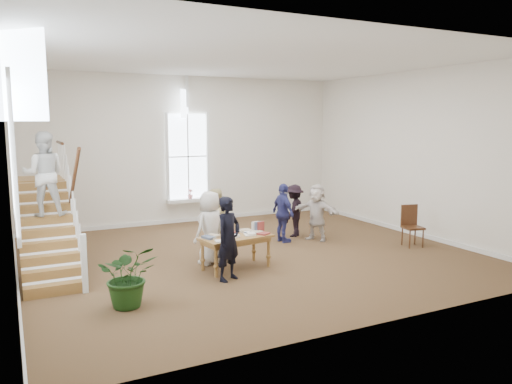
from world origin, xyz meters
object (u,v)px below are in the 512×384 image
library_table (236,239)px  woman_cluster_a (283,213)px  elderly_woman (210,228)px  person_yellow (214,223)px  woman_cluster_b (294,211)px  floor_plant (129,276)px  side_chair (411,223)px  woman_cluster_c (317,212)px  police_officer (229,239)px

library_table → woman_cluster_a: woman_cluster_a is taller
library_table → elderly_woman: size_ratio=0.99×
person_yellow → woman_cluster_a: (2.12, 0.51, -0.03)m
woman_cluster_b → floor_plant: (-5.21, -3.28, -0.17)m
elderly_woman → side_chair: elderly_woman is taller
elderly_woman → woman_cluster_b: bearing=-178.1°
library_table → woman_cluster_b: bearing=29.1°
woman_cluster_a → library_table: bearing=125.0°
woman_cluster_b → side_chair: woman_cluster_b is taller
elderly_woman → woman_cluster_a: size_ratio=1.05×
elderly_woman → floor_plant: size_ratio=1.49×
woman_cluster_c → side_chair: bearing=20.6°
woman_cluster_b → woman_cluster_c: 0.72m
police_officer → woman_cluster_b: (3.12, 2.71, -0.12)m
library_table → woman_cluster_c: (2.96, 1.39, 0.12)m
elderly_woman → floor_plant: elderly_woman is taller
elderly_woman → side_chair: size_ratio=1.56×
elderly_woman → library_table: bearing=98.1°
library_table → person_yellow: size_ratio=1.01×
police_officer → library_table: bearing=27.7°
library_table → person_yellow: bearing=85.0°
library_table → police_officer: police_officer is taller
person_yellow → floor_plant: size_ratio=1.47×
person_yellow → side_chair: size_ratio=1.54×
library_table → side_chair: bearing=-10.6°
police_officer → side_chair: 5.25m
police_officer → floor_plant: (-2.08, -0.57, -0.29)m
woman_cluster_a → woman_cluster_c: size_ratio=1.03×
woman_cluster_a → side_chair: bearing=-126.2°
side_chair → library_table: bearing=-169.1°
person_yellow → woman_cluster_c: size_ratio=1.06×
woman_cluster_a → elderly_woman: bearing=109.8°
police_officer → side_chair: bearing=-22.0°
elderly_woman → floor_plant: (-2.18, -1.82, -0.26)m
police_officer → elderly_woman: (0.10, 1.25, -0.03)m
woman_cluster_c → library_table: bearing=-92.9°
police_officer → person_yellow: police_officer is taller
police_officer → woman_cluster_b: bearing=13.6°
floor_plant → elderly_woman: bearing=39.8°
woman_cluster_b → woman_cluster_c: woman_cluster_c is taller
woman_cluster_c → side_chair: (1.80, -1.58, -0.17)m
library_table → elderly_woman: 0.71m
side_chair → woman_cluster_b: bearing=146.4°
floor_plant → side_chair: (7.31, 1.05, 0.04)m
woman_cluster_c → woman_cluster_a: bearing=-130.6°
police_officer → floor_plant: 2.18m
woman_cluster_a → woman_cluster_c: 0.92m
person_yellow → floor_plant: bearing=16.8°
side_chair → police_officer: bearing=-161.6°
side_chair → elderly_woman: bearing=-175.4°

